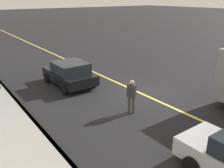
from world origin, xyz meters
TOP-DOWN VIEW (x-y plane):
  - ground at (0.00, 0.00)m, footprint 200.00×200.00m
  - curb_edge at (0.00, 6.05)m, footprint 80.00×0.16m
  - lane_stripe_center at (0.00, 0.00)m, footprint 80.00×0.16m
  - car_black at (3.41, 2.59)m, footprint 3.84×2.12m
  - pedestrian_with_backpack at (-1.68, 1.98)m, footprint 0.44×0.46m
  - traffic_light_mast at (4.87, 4.83)m, footprint 0.28×4.32m

SIDE VIEW (x-z plane):
  - ground at x=0.00m, z-range 0.00..0.00m
  - lane_stripe_center at x=0.00m, z-range 0.00..0.01m
  - curb_edge at x=0.00m, z-range 0.00..0.15m
  - car_black at x=3.41m, z-range 0.02..1.49m
  - pedestrian_with_backpack at x=-1.68m, z-range 0.13..1.76m
  - traffic_light_mast at x=4.87m, z-range 1.17..7.58m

